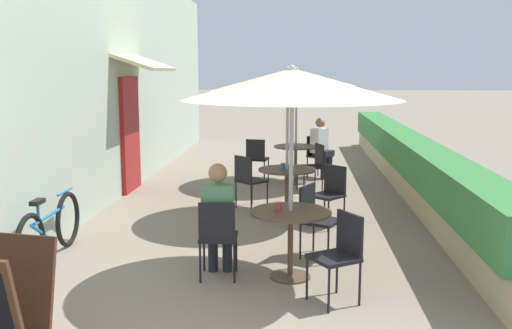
% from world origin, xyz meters
% --- Properties ---
extents(cafe_facade_wall, '(0.98, 13.73, 4.20)m').
position_xyz_m(cafe_facade_wall, '(-2.54, 6.73, 2.09)').
color(cafe_facade_wall, '#B2C1AD').
rests_on(cafe_facade_wall, ground_plane).
extents(planter_hedge, '(0.60, 12.73, 1.01)m').
position_xyz_m(planter_hedge, '(2.75, 6.76, 0.54)').
color(planter_hedge, tan).
rests_on(planter_hedge, ground_plane).
extents(patio_table_near, '(0.87, 0.87, 0.74)m').
position_xyz_m(patio_table_near, '(0.63, 1.84, 0.56)').
color(patio_table_near, brown).
rests_on(patio_table_near, ground_plane).
extents(patio_umbrella_near, '(2.30, 2.30, 2.28)m').
position_xyz_m(patio_umbrella_near, '(0.63, 1.84, 2.07)').
color(patio_umbrella_near, '#B7B7BC').
rests_on(patio_umbrella_near, ground_plane).
extents(cafe_chair_near_left, '(0.42, 0.42, 0.87)m').
position_xyz_m(cafe_chair_near_left, '(-0.14, 1.73, 0.52)').
color(cafe_chair_near_left, black).
rests_on(cafe_chair_near_left, ground_plane).
extents(seated_patron_near_left, '(0.35, 0.42, 1.25)m').
position_xyz_m(seated_patron_near_left, '(-0.15, 1.84, 0.69)').
color(seated_patron_near_left, '#23232D').
rests_on(seated_patron_near_left, ground_plane).
extents(cafe_chair_near_right, '(0.55, 0.55, 0.87)m').
position_xyz_m(cafe_chair_near_right, '(1.11, 1.24, 0.52)').
color(cafe_chair_near_right, black).
rests_on(cafe_chair_near_right, ground_plane).
extents(cafe_chair_near_back, '(0.54, 0.54, 0.87)m').
position_xyz_m(cafe_chair_near_back, '(0.91, 2.57, 0.52)').
color(cafe_chair_near_back, black).
rests_on(cafe_chair_near_back, ground_plane).
extents(coffee_cup_near, '(0.07, 0.07, 0.09)m').
position_xyz_m(coffee_cup_near, '(0.50, 1.86, 0.79)').
color(coffee_cup_near, '#B73D3D').
rests_on(coffee_cup_near, patio_table_near).
extents(patio_table_mid, '(0.87, 0.87, 0.74)m').
position_xyz_m(patio_table_mid, '(0.53, 4.44, 0.56)').
color(patio_table_mid, brown).
rests_on(patio_table_mid, ground_plane).
extents(patio_umbrella_mid, '(2.30, 2.30, 2.28)m').
position_xyz_m(patio_umbrella_mid, '(0.53, 4.44, 2.07)').
color(patio_umbrella_mid, '#B7B7BC').
rests_on(patio_umbrella_mid, ground_plane).
extents(cafe_chair_mid_left, '(0.56, 0.56, 0.87)m').
position_xyz_m(cafe_chair_mid_left, '(1.16, 3.98, 0.52)').
color(cafe_chair_mid_left, black).
rests_on(cafe_chair_mid_left, ground_plane).
extents(cafe_chair_mid_right, '(0.56, 0.56, 0.87)m').
position_xyz_m(cafe_chair_mid_right, '(-0.10, 4.89, 0.52)').
color(cafe_chair_mid_right, black).
rests_on(cafe_chair_mid_right, ground_plane).
extents(coffee_cup_mid, '(0.07, 0.07, 0.09)m').
position_xyz_m(coffee_cup_mid, '(0.47, 4.45, 0.79)').
color(coffee_cup_mid, teal).
rests_on(coffee_cup_mid, patio_table_mid).
extents(patio_table_far, '(0.87, 0.87, 0.74)m').
position_xyz_m(patio_table_far, '(0.65, 7.09, 0.56)').
color(patio_table_far, brown).
rests_on(patio_table_far, ground_plane).
extents(patio_umbrella_far, '(2.30, 2.30, 2.28)m').
position_xyz_m(patio_umbrella_far, '(0.65, 7.09, 2.07)').
color(patio_umbrella_far, '#B7B7BC').
rests_on(patio_umbrella_far, ground_plane).
extents(cafe_chair_far_left, '(0.56, 0.56, 0.87)m').
position_xyz_m(cafe_chair_far_left, '(1.09, 7.73, 0.52)').
color(cafe_chair_far_left, black).
rests_on(cafe_chair_far_left, ground_plane).
extents(seated_patron_far_left, '(0.51, 0.50, 1.25)m').
position_xyz_m(seated_patron_far_left, '(1.18, 7.66, 0.69)').
color(seated_patron_far_left, '#23232D').
rests_on(seated_patron_far_left, ground_plane).
extents(cafe_chair_far_right, '(0.46, 0.46, 0.87)m').
position_xyz_m(cafe_chair_far_right, '(-0.12, 7.15, 0.52)').
color(cafe_chair_far_right, black).
rests_on(cafe_chair_far_right, ground_plane).
extents(cafe_chair_far_back, '(0.51, 0.51, 0.87)m').
position_xyz_m(cafe_chair_far_back, '(0.99, 6.39, 0.52)').
color(cafe_chair_far_back, black).
rests_on(cafe_chair_far_back, ground_plane).
extents(bicycle_leaning, '(0.10, 1.78, 0.80)m').
position_xyz_m(bicycle_leaning, '(-2.20, 2.22, 0.37)').
color(bicycle_leaning, black).
rests_on(bicycle_leaning, ground_plane).
extents(menu_board, '(0.71, 0.72, 0.93)m').
position_xyz_m(menu_board, '(-1.54, -0.12, 0.46)').
color(menu_board, '#422819').
rests_on(menu_board, ground_plane).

